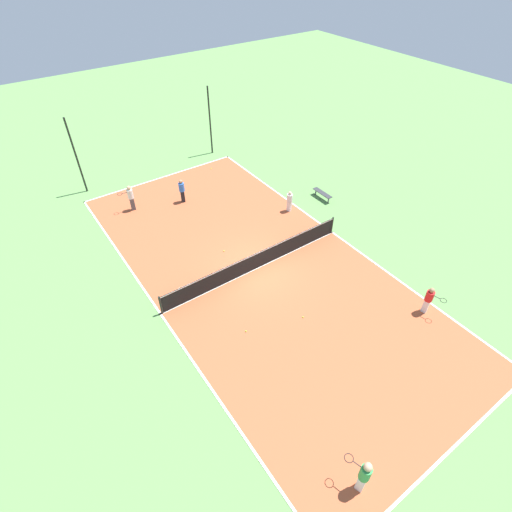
{
  "coord_description": "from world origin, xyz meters",
  "views": [
    {
      "loc": [
        -8.93,
        -12.71,
        14.41
      ],
      "look_at": [
        0.0,
        0.0,
        0.9
      ],
      "focal_mm": 28.0,
      "sensor_mm": 36.0,
      "label": 1
    }
  ],
  "objects_px": {
    "bench": "(322,193)",
    "tennis_ball_midcourt": "(246,331)",
    "tennis_ball_far_baseline": "(303,317)",
    "fence_post_back_left": "(76,157)",
    "player_far_white": "(131,196)",
    "player_far_green": "(364,475)",
    "fence_post_back_right": "(210,121)",
    "player_near_blue": "(182,189)",
    "tennis_ball_left_sideline": "(224,251)",
    "player_coach_red": "(429,299)",
    "tennis_ball_right_alley": "(211,168)",
    "player_near_white": "(290,200)",
    "tennis_net": "(256,261)"
  },
  "relations": [
    {
      "from": "bench",
      "to": "tennis_ball_midcourt",
      "type": "bearing_deg",
      "value": 121.41
    },
    {
      "from": "player_near_white",
      "to": "player_far_green",
      "type": "bearing_deg",
      "value": 135.67
    },
    {
      "from": "player_near_white",
      "to": "fence_post_back_right",
      "type": "relative_size",
      "value": 0.28
    },
    {
      "from": "tennis_ball_midcourt",
      "to": "fence_post_back_right",
      "type": "relative_size",
      "value": 0.01
    },
    {
      "from": "player_coach_red",
      "to": "player_far_white",
      "type": "height_order",
      "value": "player_far_white"
    },
    {
      "from": "tennis_ball_midcourt",
      "to": "fence_post_back_left",
      "type": "bearing_deg",
      "value": 97.5
    },
    {
      "from": "tennis_ball_right_alley",
      "to": "fence_post_back_right",
      "type": "bearing_deg",
      "value": 57.72
    },
    {
      "from": "tennis_ball_left_sideline",
      "to": "tennis_ball_midcourt",
      "type": "distance_m",
      "value": 5.74
    },
    {
      "from": "fence_post_back_right",
      "to": "fence_post_back_left",
      "type": "bearing_deg",
      "value": 180.0
    },
    {
      "from": "tennis_ball_far_baseline",
      "to": "fence_post_back_left",
      "type": "distance_m",
      "value": 17.79
    },
    {
      "from": "player_far_white",
      "to": "fence_post_back_left",
      "type": "distance_m",
      "value": 4.58
    },
    {
      "from": "bench",
      "to": "tennis_ball_midcourt",
      "type": "distance_m",
      "value": 12.03
    },
    {
      "from": "tennis_ball_right_alley",
      "to": "fence_post_back_left",
      "type": "relative_size",
      "value": 0.01
    },
    {
      "from": "tennis_ball_far_baseline",
      "to": "fence_post_back_right",
      "type": "bearing_deg",
      "value": 73.42
    },
    {
      "from": "tennis_net",
      "to": "fence_post_back_left",
      "type": "height_order",
      "value": "fence_post_back_left"
    },
    {
      "from": "player_near_white",
      "to": "fence_post_back_left",
      "type": "xyz_separation_m",
      "value": [
        -9.72,
        9.72,
        1.74
      ]
    },
    {
      "from": "player_near_blue",
      "to": "fence_post_back_right",
      "type": "xyz_separation_m",
      "value": [
        5.08,
        4.95,
        1.61
      ]
    },
    {
      "from": "bench",
      "to": "player_far_green",
      "type": "relative_size",
      "value": 0.83
    },
    {
      "from": "fence_post_back_left",
      "to": "tennis_ball_left_sideline",
      "type": "bearing_deg",
      "value": -68.49
    },
    {
      "from": "tennis_ball_left_sideline",
      "to": "tennis_ball_far_baseline",
      "type": "height_order",
      "value": "same"
    },
    {
      "from": "tennis_net",
      "to": "player_near_white",
      "type": "height_order",
      "value": "player_near_white"
    },
    {
      "from": "player_far_green",
      "to": "player_coach_red",
      "type": "xyz_separation_m",
      "value": [
        8.14,
        3.63,
        -0.19
      ]
    },
    {
      "from": "player_near_white",
      "to": "tennis_ball_left_sideline",
      "type": "xyz_separation_m",
      "value": [
        -5.47,
        -1.06,
        -0.74
      ]
    },
    {
      "from": "tennis_ball_right_alley",
      "to": "tennis_ball_midcourt",
      "type": "bearing_deg",
      "value": -114.34
    },
    {
      "from": "player_near_blue",
      "to": "player_far_white",
      "type": "relative_size",
      "value": 0.94
    },
    {
      "from": "player_far_white",
      "to": "tennis_ball_right_alley",
      "type": "xyz_separation_m",
      "value": [
        6.69,
        1.72,
        -0.95
      ]
    },
    {
      "from": "tennis_ball_left_sideline",
      "to": "fence_post_back_left",
      "type": "height_order",
      "value": "fence_post_back_left"
    },
    {
      "from": "tennis_ball_left_sideline",
      "to": "tennis_ball_right_alley",
      "type": "height_order",
      "value": "same"
    },
    {
      "from": "player_near_white",
      "to": "tennis_ball_midcourt",
      "type": "distance_m",
      "value": 9.95
    },
    {
      "from": "tennis_net",
      "to": "tennis_ball_midcourt",
      "type": "relative_size",
      "value": 160.24
    },
    {
      "from": "bench",
      "to": "fence_post_back_right",
      "type": "relative_size",
      "value": 0.3
    },
    {
      "from": "player_far_white",
      "to": "fence_post_back_left",
      "type": "bearing_deg",
      "value": -56.96
    },
    {
      "from": "player_far_green",
      "to": "tennis_ball_far_baseline",
      "type": "distance_m",
      "value": 7.43
    },
    {
      "from": "bench",
      "to": "tennis_ball_midcourt",
      "type": "height_order",
      "value": "bench"
    },
    {
      "from": "bench",
      "to": "fence_post_back_right",
      "type": "bearing_deg",
      "value": 14.65
    },
    {
      "from": "player_far_green",
      "to": "fence_post_back_right",
      "type": "bearing_deg",
      "value": -35.31
    },
    {
      "from": "player_near_blue",
      "to": "tennis_ball_left_sideline",
      "type": "distance_m",
      "value": 5.92
    },
    {
      "from": "bench",
      "to": "player_near_white",
      "type": "distance_m",
      "value": 2.71
    },
    {
      "from": "tennis_net",
      "to": "player_near_blue",
      "type": "distance_m",
      "value": 8.0
    },
    {
      "from": "player_near_white",
      "to": "fence_post_back_right",
      "type": "xyz_separation_m",
      "value": [
        0.1,
        9.72,
        1.74
      ]
    },
    {
      "from": "fence_post_back_left",
      "to": "tennis_ball_midcourt",
      "type": "bearing_deg",
      "value": -82.5
    },
    {
      "from": "tennis_net",
      "to": "player_coach_red",
      "type": "distance_m",
      "value": 8.5
    },
    {
      "from": "tennis_net",
      "to": "fence_post_back_left",
      "type": "relative_size",
      "value": 2.15
    },
    {
      "from": "player_near_blue",
      "to": "player_far_white",
      "type": "bearing_deg",
      "value": -98.03
    },
    {
      "from": "fence_post_back_right",
      "to": "tennis_net",
      "type": "bearing_deg",
      "value": -110.76
    },
    {
      "from": "player_coach_red",
      "to": "player_near_white",
      "type": "bearing_deg",
      "value": 166.51
    },
    {
      "from": "fence_post_back_right",
      "to": "player_far_white",
      "type": "bearing_deg",
      "value": -153.94
    },
    {
      "from": "player_coach_red",
      "to": "tennis_ball_far_baseline",
      "type": "distance_m",
      "value": 5.84
    },
    {
      "from": "tennis_ball_midcourt",
      "to": "fence_post_back_left",
      "type": "xyz_separation_m",
      "value": [
        -2.12,
        16.12,
        2.48
      ]
    },
    {
      "from": "fence_post_back_right",
      "to": "player_near_blue",
      "type": "bearing_deg",
      "value": -135.75
    }
  ]
}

